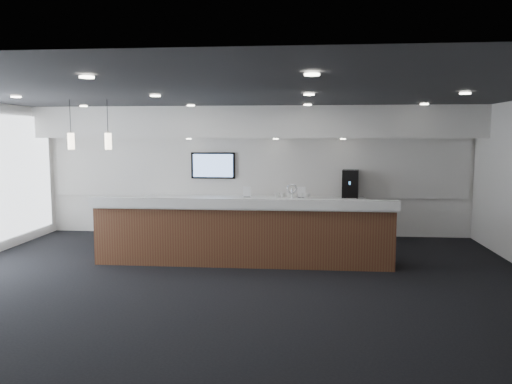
{
  "coord_description": "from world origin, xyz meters",
  "views": [
    {
      "loc": [
        1.12,
        -7.75,
        2.34
      ],
      "look_at": [
        0.26,
        1.3,
        1.32
      ],
      "focal_mm": 35.0,
      "sensor_mm": 36.0,
      "label": 1
    }
  ],
  "objects": [
    {
      "name": "ground",
      "position": [
        0.0,
        0.0,
        0.0
      ],
      "size": [
        10.0,
        10.0,
        0.0
      ],
      "primitive_type": "plane",
      "color": "black",
      "rests_on": "ground"
    },
    {
      "name": "ceiling",
      "position": [
        0.0,
        0.0,
        3.0
      ],
      "size": [
        10.0,
        8.0,
        0.02
      ],
      "primitive_type": "cube",
      "color": "black",
      "rests_on": "back_wall"
    },
    {
      "name": "back_wall",
      "position": [
        0.0,
        4.0,
        1.5
      ],
      "size": [
        10.0,
        0.02,
        3.0
      ],
      "primitive_type": "cube",
      "color": "silver",
      "rests_on": "ground"
    },
    {
      "name": "soffit_bulkhead",
      "position": [
        0.0,
        3.55,
        2.65
      ],
      "size": [
        10.0,
        0.9,
        0.7
      ],
      "primitive_type": "cube",
      "color": "silver",
      "rests_on": "back_wall"
    },
    {
      "name": "alcove_panel",
      "position": [
        0.0,
        3.97,
        1.6
      ],
      "size": [
        9.8,
        0.06,
        1.4
      ],
      "primitive_type": "cube",
      "color": "silver",
      "rests_on": "back_wall"
    },
    {
      "name": "back_credenza",
      "position": [
        -0.0,
        3.64,
        0.48
      ],
      "size": [
        5.06,
        0.66,
        0.95
      ],
      "color": "gray",
      "rests_on": "ground"
    },
    {
      "name": "wall_tv",
      "position": [
        -1.0,
        3.91,
        1.65
      ],
      "size": [
        1.05,
        0.08,
        0.62
      ],
      "color": "black",
      "rests_on": "back_wall"
    },
    {
      "name": "pendant_left",
      "position": [
        -2.4,
        0.8,
        2.25
      ],
      "size": [
        0.12,
        0.12,
        0.3
      ],
      "primitive_type": "cylinder",
      "color": "beige",
      "rests_on": "ceiling"
    },
    {
      "name": "pendant_right",
      "position": [
        -3.1,
        0.8,
        2.25
      ],
      "size": [
        0.12,
        0.12,
        0.3
      ],
      "primitive_type": "cylinder",
      "color": "beige",
      "rests_on": "ceiling"
    },
    {
      "name": "ceiling_can_lights",
      "position": [
        0.0,
        0.0,
        2.97
      ],
      "size": [
        7.0,
        5.0,
        0.02
      ],
      "primitive_type": null,
      "color": "white",
      "rests_on": "ceiling"
    },
    {
      "name": "service_counter",
      "position": [
        0.04,
        1.22,
        0.57
      ],
      "size": [
        5.47,
        0.9,
        1.49
      ],
      "rotation": [
        0.0,
        0.0,
        0.0
      ],
      "color": "#4D2719",
      "rests_on": "ground"
    },
    {
      "name": "coffee_machine",
      "position": [
        2.2,
        3.71,
        1.26
      ],
      "size": [
        0.41,
        0.51,
        0.63
      ],
      "rotation": [
        0.0,
        0.0,
        -0.13
      ],
      "color": "black",
      "rests_on": "back_credenza"
    },
    {
      "name": "info_sign_left",
      "position": [
        -0.15,
        3.56,
        1.07
      ],
      "size": [
        0.18,
        0.04,
        0.24
      ],
      "primitive_type": "cube",
      "rotation": [
        0.0,
        0.0,
        -0.1
      ],
      "color": "white",
      "rests_on": "back_credenza"
    },
    {
      "name": "info_sign_right",
      "position": [
        1.09,
        3.56,
        1.07
      ],
      "size": [
        0.19,
        0.05,
        0.25
      ],
      "primitive_type": "cube",
      "rotation": [
        0.0,
        0.0,
        -0.17
      ],
      "color": "white",
      "rests_on": "back_credenza"
    },
    {
      "name": "cup_0",
      "position": [
        1.23,
        3.57,
        1.0
      ],
      "size": [
        0.11,
        0.11,
        0.11
      ],
      "primitive_type": "imported",
      "color": "white",
      "rests_on": "back_credenza"
    },
    {
      "name": "cup_1",
      "position": [
        1.09,
        3.57,
        1.0
      ],
      "size": [
        0.16,
        0.16,
        0.11
      ],
      "primitive_type": "imported",
      "rotation": [
        0.0,
        0.0,
        0.65
      ],
      "color": "white",
      "rests_on": "back_credenza"
    },
    {
      "name": "cup_2",
      "position": [
        0.95,
        3.57,
        1.0
      ],
      "size": [
        0.14,
        0.14,
        0.11
      ],
      "primitive_type": "imported",
      "rotation": [
        0.0,
        0.0,
        1.29
      ],
      "color": "white",
      "rests_on": "back_credenza"
    },
    {
      "name": "cup_3",
      "position": [
        0.81,
        3.57,
        1.0
      ],
      "size": [
        0.14,
        0.14,
        0.11
      ],
      "primitive_type": "imported",
      "rotation": [
        0.0,
        0.0,
        1.94
      ],
      "color": "white",
      "rests_on": "back_credenza"
    },
    {
      "name": "cup_4",
      "position": [
        0.67,
        3.57,
        1.0
      ],
      "size": [
        0.15,
        0.15,
        0.11
      ],
      "primitive_type": "imported",
      "rotation": [
        0.0,
        0.0,
        2.58
      ],
      "color": "white",
      "rests_on": "back_credenza"
    },
    {
      "name": "cup_5",
      "position": [
        0.53,
        3.57,
        1.0
      ],
      "size": [
        0.12,
        0.12,
        0.11
      ],
      "primitive_type": "imported",
      "rotation": [
        0.0,
        0.0,
        3.23
      ],
      "color": "white",
      "rests_on": "back_credenza"
    }
  ]
}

